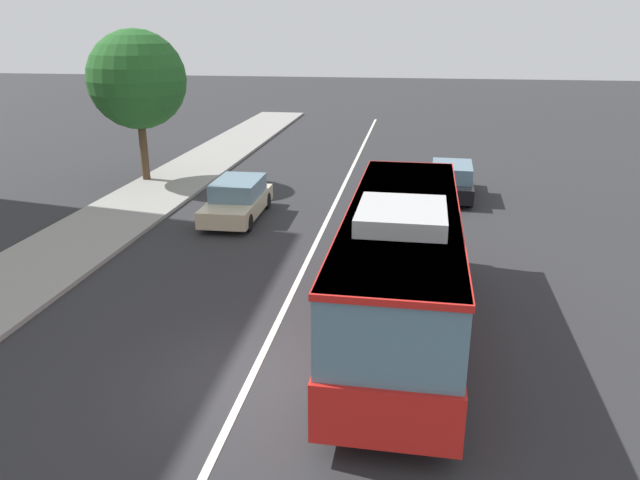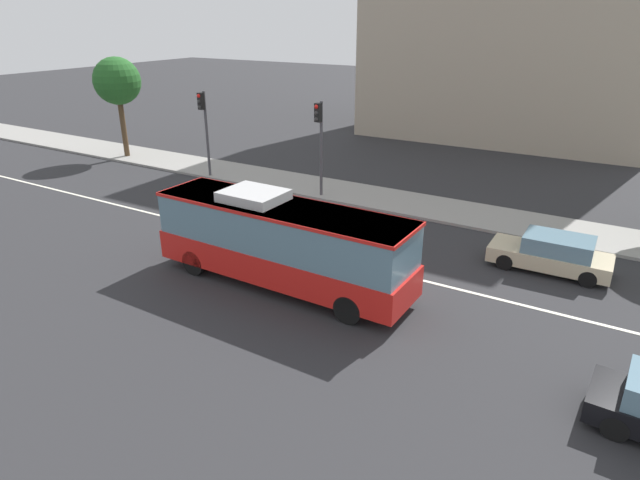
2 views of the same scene
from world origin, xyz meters
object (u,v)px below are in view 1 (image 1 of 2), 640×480
Objects in this scene: sedan_beige at (238,199)px; transit_bus at (401,262)px; street_tree_kerbside_left at (137,80)px; sedan_black at (451,180)px.

transit_bus is at bearing 36.46° from sedan_beige.
sedan_beige is at bearing -129.49° from street_tree_kerbside_left.
transit_bus reaches higher than sedan_black.
sedan_black is (12.76, -1.80, -1.09)m from transit_bus.
transit_bus is 18.28m from street_tree_kerbside_left.
sedan_beige is 8.59m from street_tree_kerbside_left.
sedan_black is 9.29m from sedan_beige.
street_tree_kerbside_left reaches higher than sedan_beige.
transit_bus is at bearing -137.13° from street_tree_kerbside_left.
street_tree_kerbside_left is at bearing 90.69° from sedan_black.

